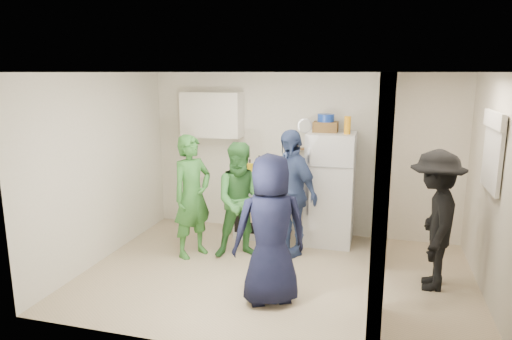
# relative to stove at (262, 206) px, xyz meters

# --- Properties ---
(floor) EXTENTS (4.80, 4.80, 0.00)m
(floor) POSITION_rel_stove_xyz_m (0.55, -1.37, -0.46)
(floor) COLOR tan
(floor) RESTS_ON ground
(wall_back) EXTENTS (4.80, 0.00, 4.80)m
(wall_back) POSITION_rel_stove_xyz_m (0.55, 0.33, 0.79)
(wall_back) COLOR silver
(wall_back) RESTS_ON floor
(wall_front) EXTENTS (4.80, 0.00, 4.80)m
(wall_front) POSITION_rel_stove_xyz_m (0.55, -3.07, 0.79)
(wall_front) COLOR silver
(wall_front) RESTS_ON floor
(wall_left) EXTENTS (0.00, 3.40, 3.40)m
(wall_left) POSITION_rel_stove_xyz_m (-1.85, -1.37, 0.79)
(wall_left) COLOR silver
(wall_left) RESTS_ON floor
(wall_right) EXTENTS (0.00, 3.40, 3.40)m
(wall_right) POSITION_rel_stove_xyz_m (2.95, -1.37, 0.79)
(wall_right) COLOR silver
(wall_right) RESTS_ON floor
(ceiling) EXTENTS (4.80, 4.80, 0.00)m
(ceiling) POSITION_rel_stove_xyz_m (0.55, -1.37, 2.04)
(ceiling) COLOR white
(ceiling) RESTS_ON wall_back
(partition_pier_back) EXTENTS (0.12, 1.20, 2.50)m
(partition_pier_back) POSITION_rel_stove_xyz_m (1.75, -0.27, 0.79)
(partition_pier_back) COLOR silver
(partition_pier_back) RESTS_ON floor
(partition_pier_front) EXTENTS (0.12, 1.20, 2.50)m
(partition_pier_front) POSITION_rel_stove_xyz_m (1.75, -2.47, 0.79)
(partition_pier_front) COLOR silver
(partition_pier_front) RESTS_ON floor
(partition_header) EXTENTS (0.12, 1.00, 0.40)m
(partition_header) POSITION_rel_stove_xyz_m (1.75, -1.37, 1.84)
(partition_header) COLOR silver
(partition_header) RESTS_ON partition_pier_back
(stove) EXTENTS (0.78, 0.65, 0.93)m
(stove) POSITION_rel_stove_xyz_m (0.00, 0.00, 0.00)
(stove) COLOR white
(stove) RESTS_ON floor
(upper_cabinet) EXTENTS (0.95, 0.34, 0.70)m
(upper_cabinet) POSITION_rel_stove_xyz_m (-0.85, 0.15, 1.39)
(upper_cabinet) COLOR silver
(upper_cabinet) RESTS_ON wall_back
(fridge) EXTENTS (0.68, 0.66, 1.65)m
(fridge) POSITION_rel_stove_xyz_m (1.05, -0.03, 0.36)
(fridge) COLOR white
(fridge) RESTS_ON floor
(wicker_basket) EXTENTS (0.35, 0.25, 0.15)m
(wicker_basket) POSITION_rel_stove_xyz_m (0.95, 0.02, 1.26)
(wicker_basket) COLOR brown
(wicker_basket) RESTS_ON fridge
(blue_bowl) EXTENTS (0.24, 0.24, 0.11)m
(blue_bowl) POSITION_rel_stove_xyz_m (0.95, 0.02, 1.39)
(blue_bowl) COLOR navy
(blue_bowl) RESTS_ON wicker_basket
(yellow_cup_stack_top) EXTENTS (0.09, 0.09, 0.25)m
(yellow_cup_stack_top) POSITION_rel_stove_xyz_m (1.27, -0.13, 1.31)
(yellow_cup_stack_top) COLOR #FFA515
(yellow_cup_stack_top) RESTS_ON fridge
(wall_clock) EXTENTS (0.22, 0.02, 0.22)m
(wall_clock) POSITION_rel_stove_xyz_m (0.60, 0.31, 1.24)
(wall_clock) COLOR white
(wall_clock) RESTS_ON wall_back
(spice_shelf) EXTENTS (0.35, 0.08, 0.03)m
(spice_shelf) POSITION_rel_stove_xyz_m (0.55, 0.28, 0.89)
(spice_shelf) COLOR olive
(spice_shelf) RESTS_ON wall_back
(nook_window) EXTENTS (0.03, 0.70, 0.80)m
(nook_window) POSITION_rel_stove_xyz_m (2.93, -1.17, 1.19)
(nook_window) COLOR black
(nook_window) RESTS_ON wall_right
(nook_window_frame) EXTENTS (0.04, 0.76, 0.86)m
(nook_window_frame) POSITION_rel_stove_xyz_m (2.92, -1.17, 1.19)
(nook_window_frame) COLOR white
(nook_window_frame) RESTS_ON wall_right
(nook_valance) EXTENTS (0.04, 0.82, 0.18)m
(nook_valance) POSITION_rel_stove_xyz_m (2.89, -1.17, 1.54)
(nook_valance) COLOR white
(nook_valance) RESTS_ON wall_right
(yellow_cup_stack_stove) EXTENTS (0.09, 0.09, 0.25)m
(yellow_cup_stack_stove) POSITION_rel_stove_xyz_m (-0.12, -0.22, 0.59)
(yellow_cup_stack_stove) COLOR yellow
(yellow_cup_stack_stove) RESTS_ON stove
(red_cup) EXTENTS (0.09, 0.09, 0.12)m
(red_cup) POSITION_rel_stove_xyz_m (0.22, -0.20, 0.52)
(red_cup) COLOR red
(red_cup) RESTS_ON stove
(person_green_left) EXTENTS (0.65, 0.74, 1.69)m
(person_green_left) POSITION_rel_stove_xyz_m (-0.71, -1.03, 0.38)
(person_green_left) COLOR #387D32
(person_green_left) RESTS_ON floor
(person_green_center) EXTENTS (0.95, 0.85, 1.59)m
(person_green_center) POSITION_rel_stove_xyz_m (-0.04, -0.90, 0.33)
(person_green_center) COLOR #327234
(person_green_center) RESTS_ON floor
(person_denim) EXTENTS (1.06, 0.99, 1.76)m
(person_denim) POSITION_rel_stove_xyz_m (0.56, -0.60, 0.41)
(person_denim) COLOR #354974
(person_denim) RESTS_ON floor
(person_navy) EXTENTS (0.97, 0.85, 1.67)m
(person_navy) POSITION_rel_stove_xyz_m (0.63, -2.04, 0.37)
(person_navy) COLOR black
(person_navy) RESTS_ON floor
(person_nook) EXTENTS (0.67, 1.10, 1.65)m
(person_nook) POSITION_rel_stove_xyz_m (2.38, -1.19, 0.36)
(person_nook) COLOR black
(person_nook) RESTS_ON floor
(bottle_a) EXTENTS (0.06, 0.06, 0.24)m
(bottle_a) POSITION_rel_stove_xyz_m (-0.27, 0.13, 0.59)
(bottle_a) COLOR olive
(bottle_a) RESTS_ON stove
(bottle_b) EXTENTS (0.07, 0.07, 0.29)m
(bottle_b) POSITION_rel_stove_xyz_m (-0.16, -0.09, 0.61)
(bottle_b) COLOR #1A5020
(bottle_b) RESTS_ON stove
(bottle_c) EXTENTS (0.07, 0.07, 0.31)m
(bottle_c) POSITION_rel_stove_xyz_m (-0.08, 0.14, 0.62)
(bottle_c) COLOR silver
(bottle_c) RESTS_ON stove
(bottle_d) EXTENTS (0.06, 0.06, 0.31)m
(bottle_d) POSITION_rel_stove_xyz_m (0.04, -0.06, 0.62)
(bottle_d) COLOR brown
(bottle_d) RESTS_ON stove
(bottle_e) EXTENTS (0.06, 0.06, 0.33)m
(bottle_e) POSITION_rel_stove_xyz_m (0.09, 0.17, 0.63)
(bottle_e) COLOR #9096A0
(bottle_e) RESTS_ON stove
(bottle_f) EXTENTS (0.06, 0.06, 0.32)m
(bottle_f) POSITION_rel_stove_xyz_m (0.16, 0.00, 0.63)
(bottle_f) COLOR #153A17
(bottle_f) RESTS_ON stove
(bottle_g) EXTENTS (0.08, 0.08, 0.26)m
(bottle_g) POSITION_rel_stove_xyz_m (0.26, 0.15, 0.60)
(bottle_g) COLOR olive
(bottle_g) RESTS_ON stove
(bottle_h) EXTENTS (0.07, 0.07, 0.28)m
(bottle_h) POSITION_rel_stove_xyz_m (-0.29, -0.12, 0.60)
(bottle_h) COLOR silver
(bottle_h) RESTS_ON stove
(bottle_i) EXTENTS (0.07, 0.07, 0.32)m
(bottle_i) POSITION_rel_stove_xyz_m (0.06, 0.09, 0.62)
(bottle_i) COLOR #57470F
(bottle_i) RESTS_ON stove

